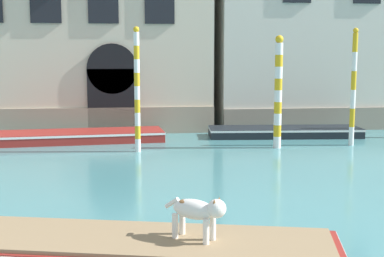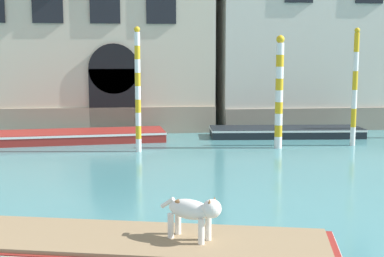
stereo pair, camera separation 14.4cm
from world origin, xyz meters
TOP-DOWN VIEW (x-y plane):
  - boat_foreground at (2.91, 4.67)m, footprint 8.57×3.65m
  - dog_on_deck at (4.83, 4.19)m, footprint 0.91×0.73m
  - boat_moored_near_palazzo at (1.63, 17.20)m, footprint 7.10×2.48m
  - boat_moored_far at (10.17, 17.51)m, footprint 6.35×2.11m
  - mooring_pole_0 at (4.08, 14.76)m, footprint 0.20×0.20m
  - mooring_pole_2 at (9.14, 14.96)m, footprint 0.29×0.29m
  - mooring_pole_4 at (12.05, 15.17)m, footprint 0.20×0.20m

SIDE VIEW (x-z plane):
  - boat_moored_far at x=10.17m, z-range 0.01..0.40m
  - boat_moored_near_palazzo at x=1.63m, z-range 0.01..0.42m
  - boat_foreground at x=2.91m, z-range 0.02..0.56m
  - dog_on_deck at x=4.83m, z-range 0.65..1.36m
  - mooring_pole_2 at x=9.14m, z-range 0.02..4.08m
  - mooring_pole_0 at x=4.08m, z-range 0.02..4.34m
  - mooring_pole_4 at x=12.05m, z-range 0.02..4.36m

